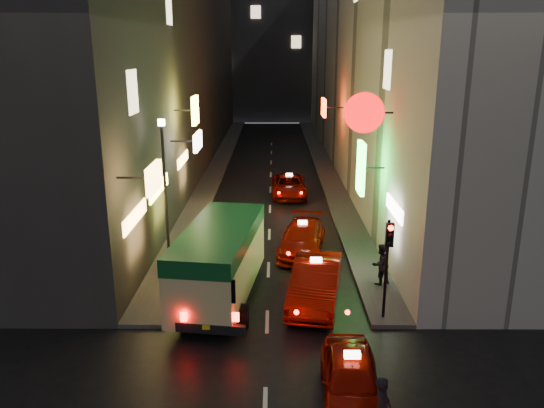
{
  "coord_description": "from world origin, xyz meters",
  "views": [
    {
      "loc": [
        0.22,
        -7.86,
        8.96
      ],
      "look_at": [
        0.15,
        13.0,
        2.91
      ],
      "focal_mm": 35.0,
      "sensor_mm": 36.0,
      "label": 1
    }
  ],
  "objects_px": {
    "minibus": "(220,254)",
    "taxi_near": "(351,376)",
    "lamp_post": "(165,185)",
    "traffic_light": "(388,249)",
    "pedestrian_crossing": "(382,404)"
  },
  "relations": [
    {
      "from": "minibus",
      "to": "taxi_near",
      "type": "bearing_deg",
      "value": -56.41
    },
    {
      "from": "lamp_post",
      "to": "minibus",
      "type": "bearing_deg",
      "value": -48.51
    },
    {
      "from": "minibus",
      "to": "traffic_light",
      "type": "xyz_separation_m",
      "value": [
        5.76,
        -1.77,
        0.9
      ]
    },
    {
      "from": "pedestrian_crossing",
      "to": "lamp_post",
      "type": "xyz_separation_m",
      "value": [
        -6.99,
        10.18,
        2.78
      ]
    },
    {
      "from": "minibus",
      "to": "taxi_near",
      "type": "distance_m",
      "value": 7.34
    },
    {
      "from": "traffic_light",
      "to": "lamp_post",
      "type": "distance_m",
      "value": 9.42
    },
    {
      "from": "minibus",
      "to": "lamp_post",
      "type": "bearing_deg",
      "value": 131.49
    },
    {
      "from": "taxi_near",
      "to": "lamp_post",
      "type": "relative_size",
      "value": 0.79
    },
    {
      "from": "traffic_light",
      "to": "lamp_post",
      "type": "height_order",
      "value": "lamp_post"
    },
    {
      "from": "minibus",
      "to": "pedestrian_crossing",
      "type": "xyz_separation_m",
      "value": [
        4.55,
        -7.43,
        -0.84
      ]
    },
    {
      "from": "minibus",
      "to": "lamp_post",
      "type": "xyz_separation_m",
      "value": [
        -2.44,
        2.76,
        1.94
      ]
    },
    {
      "from": "minibus",
      "to": "traffic_light",
      "type": "height_order",
      "value": "traffic_light"
    },
    {
      "from": "pedestrian_crossing",
      "to": "lamp_post",
      "type": "height_order",
      "value": "lamp_post"
    },
    {
      "from": "taxi_near",
      "to": "traffic_light",
      "type": "xyz_separation_m",
      "value": [
        1.74,
        4.28,
        1.92
      ]
    },
    {
      "from": "taxi_near",
      "to": "pedestrian_crossing",
      "type": "relative_size",
      "value": 2.62
    }
  ]
}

